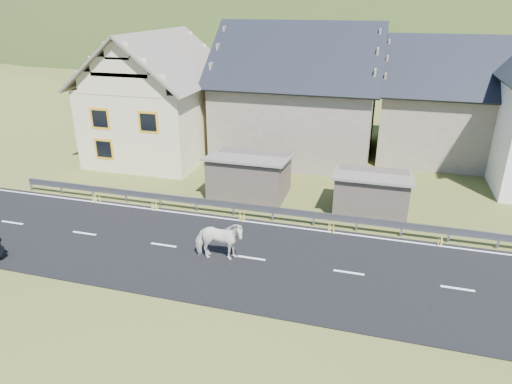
% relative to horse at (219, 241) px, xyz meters
% --- Properties ---
extents(ground, '(160.00, 160.00, 0.00)m').
position_rel_horse_xyz_m(ground, '(1.25, 0.43, -0.91)').
color(ground, '#394418').
rests_on(ground, ground).
extents(road, '(60.00, 7.00, 0.04)m').
position_rel_horse_xyz_m(road, '(1.25, 0.43, -0.89)').
color(road, black).
rests_on(road, ground).
extents(lane_markings, '(60.00, 6.60, 0.01)m').
position_rel_horse_xyz_m(lane_markings, '(1.25, 0.43, -0.87)').
color(lane_markings, silver).
rests_on(lane_markings, road).
extents(guardrail, '(28.10, 0.09, 0.75)m').
position_rel_horse_xyz_m(guardrail, '(1.25, 4.12, -0.35)').
color(guardrail, '#93969B').
rests_on(guardrail, ground).
extents(shed_left, '(4.30, 3.30, 2.40)m').
position_rel_horse_xyz_m(shed_left, '(-0.75, 6.93, 0.19)').
color(shed_left, brown).
rests_on(shed_left, ground).
extents(shed_right, '(3.80, 2.90, 2.20)m').
position_rel_horse_xyz_m(shed_right, '(5.75, 6.43, 0.09)').
color(shed_right, brown).
rests_on(shed_right, ground).
extents(house_cream, '(7.80, 9.80, 8.30)m').
position_rel_horse_xyz_m(house_cream, '(-8.76, 12.43, 3.45)').
color(house_cream, beige).
rests_on(house_cream, ground).
extents(house_stone_a, '(10.80, 9.80, 8.90)m').
position_rel_horse_xyz_m(house_stone_a, '(0.25, 15.43, 3.72)').
color(house_stone_a, gray).
rests_on(house_stone_a, ground).
extents(house_stone_b, '(9.80, 8.80, 8.10)m').
position_rel_horse_xyz_m(house_stone_b, '(10.25, 17.43, 3.33)').
color(house_stone_b, gray).
rests_on(house_stone_b, ground).
extents(mountain, '(440.00, 280.00, 260.00)m').
position_rel_horse_xyz_m(mountain, '(6.25, 180.43, -20.91)').
color(mountain, '#293D16').
rests_on(mountain, ground).
extents(conifer_patch, '(76.00, 50.00, 28.00)m').
position_rel_horse_xyz_m(conifer_patch, '(-53.75, 110.43, 5.09)').
color(conifer_patch, black).
rests_on(conifer_patch, ground).
extents(horse, '(1.25, 2.18, 1.74)m').
position_rel_horse_xyz_m(horse, '(0.00, 0.00, 0.00)').
color(horse, white).
rests_on(horse, road).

